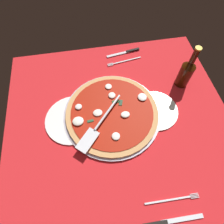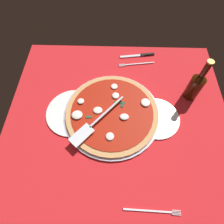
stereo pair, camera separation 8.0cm
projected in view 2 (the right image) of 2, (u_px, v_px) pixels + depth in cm
name	position (u px, v px, depth cm)	size (l,w,h in cm)	color
ground_plane	(118.00, 126.00, 79.46)	(98.31, 98.31, 0.80)	red
checker_pattern	(118.00, 126.00, 79.07)	(98.31, 98.31, 0.10)	silver
pizza_pan	(112.00, 114.00, 81.22)	(42.63, 42.63, 1.28)	#B6AFC2
dinner_plate_left	(73.00, 112.00, 81.76)	(23.85, 23.85, 1.00)	white
dinner_plate_right	(156.00, 118.00, 80.32)	(20.35, 20.35, 1.00)	white
pizza	(112.00, 112.00, 80.07)	(40.56, 40.56, 2.64)	tan
pizza_server	(97.00, 121.00, 75.43)	(21.91, 24.10, 1.00)	silver
place_setting_near	(147.00, 222.00, 61.21)	(22.00, 14.39, 1.40)	white
place_setting_far	(138.00, 60.00, 97.80)	(19.58, 15.58, 1.40)	white
beer_bottle	(196.00, 85.00, 79.64)	(6.14, 6.14, 22.30)	#371706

